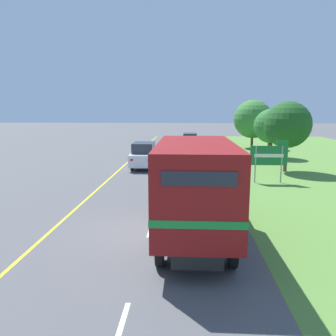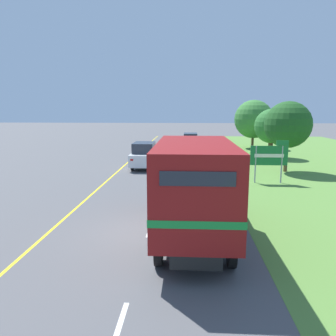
% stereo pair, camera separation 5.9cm
% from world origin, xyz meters
% --- Properties ---
extents(ground_plane, '(200.00, 200.00, 0.00)m').
position_xyz_m(ground_plane, '(0.00, 0.00, 0.00)').
color(ground_plane, '#515154').
extents(edge_line_yellow, '(0.12, 61.14, 0.01)m').
position_xyz_m(edge_line_yellow, '(-3.70, 14.08, 0.00)').
color(edge_line_yellow, yellow).
rests_on(edge_line_yellow, ground).
extents(centre_dash_near, '(0.12, 2.60, 0.01)m').
position_xyz_m(centre_dash_near, '(0.00, 0.74, 0.00)').
color(centre_dash_near, white).
rests_on(centre_dash_near, ground).
extents(centre_dash_mid_a, '(0.12, 2.60, 0.01)m').
position_xyz_m(centre_dash_mid_a, '(0.00, 7.34, 0.00)').
color(centre_dash_mid_a, white).
rests_on(centre_dash_mid_a, ground).
extents(centre_dash_mid_b, '(0.12, 2.60, 0.01)m').
position_xyz_m(centre_dash_mid_b, '(0.00, 13.94, 0.00)').
color(centre_dash_mid_b, white).
rests_on(centre_dash_mid_b, ground).
extents(centre_dash_far, '(0.12, 2.60, 0.01)m').
position_xyz_m(centre_dash_far, '(0.00, 20.54, 0.00)').
color(centre_dash_far, white).
rests_on(centre_dash_far, ground).
extents(centre_dash_farthest, '(0.12, 2.60, 0.01)m').
position_xyz_m(centre_dash_farthest, '(0.00, 27.14, 0.00)').
color(centre_dash_farthest, white).
rests_on(centre_dash_farthest, ground).
extents(horse_trailer_truck, '(2.45, 7.77, 3.43)m').
position_xyz_m(horse_trailer_truck, '(1.63, -0.26, 1.93)').
color(horse_trailer_truck, black).
rests_on(horse_trailer_truck, ground).
extents(lead_car_white, '(1.80, 4.33, 1.98)m').
position_xyz_m(lead_car_white, '(-1.94, 13.49, 0.99)').
color(lead_car_white, black).
rests_on(lead_car_white, ground).
extents(lead_car_grey_ahead, '(1.80, 4.43, 1.74)m').
position_xyz_m(lead_car_grey_ahead, '(1.74, 27.23, 0.90)').
color(lead_car_grey_ahead, black).
rests_on(lead_car_grey_ahead, ground).
extents(highway_sign, '(2.26, 0.09, 2.64)m').
position_xyz_m(highway_sign, '(6.42, 8.64, 1.66)').
color(highway_sign, '#9E9EA3').
rests_on(highway_sign, ground).
extents(roadside_tree_near, '(3.33, 3.33, 5.07)m').
position_xyz_m(roadside_tree_near, '(8.56, 12.53, 3.40)').
color(roadside_tree_near, brown).
rests_on(roadside_tree_near, ground).
extents(roadside_tree_mid, '(3.18, 3.18, 4.55)m').
position_xyz_m(roadside_tree_mid, '(9.21, 19.70, 2.94)').
color(roadside_tree_mid, '#4C3823').
rests_on(roadside_tree_mid, ground).
extents(roadside_tree_far, '(4.42, 4.42, 5.59)m').
position_xyz_m(roadside_tree_far, '(9.02, 27.40, 3.37)').
color(roadside_tree_far, brown).
rests_on(roadside_tree_far, ground).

